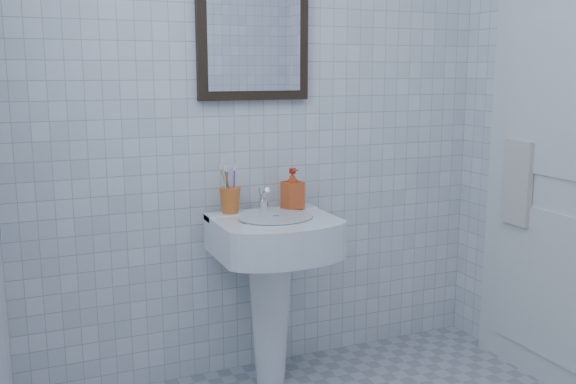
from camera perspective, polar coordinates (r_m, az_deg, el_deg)
name	(u,v)px	position (r m, az deg, el deg)	size (l,w,h in m)	color
wall_back	(264,97)	(2.85, -2.19, 8.41)	(2.20, 0.02, 2.50)	white
washbasin	(272,272)	(2.77, -1.45, -7.10)	(0.50, 0.37, 0.77)	white
faucet	(264,201)	(2.77, -2.18, -0.82)	(0.04, 0.10, 0.11)	silver
toothbrush_cup	(230,200)	(2.74, -5.17, -0.74)	(0.09, 0.09, 0.11)	orange
soap_dispenser	(292,189)	(2.82, 0.40, 0.31)	(0.08, 0.08, 0.18)	red
wall_mirror	(253,27)	(2.82, -3.09, 14.47)	(0.50, 0.04, 0.62)	black
bathroom_door	(558,159)	(2.94, 22.90, 2.73)	(0.04, 0.80, 2.00)	white
towel_ring	(523,143)	(3.05, 20.20, 4.13)	(0.18, 0.18, 0.01)	silver
hand_towel	(517,183)	(3.06, 19.71, 0.77)	(0.03, 0.16, 0.38)	silver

